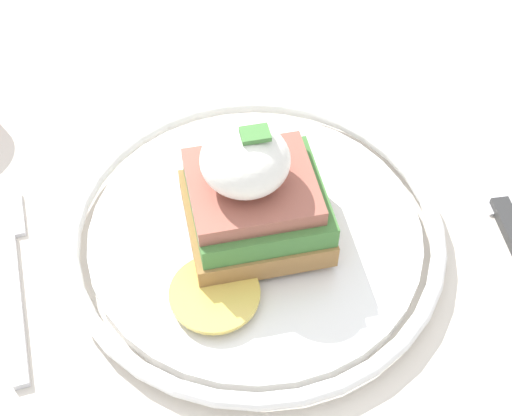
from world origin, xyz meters
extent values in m
cube|color=beige|center=(0.00, 0.00, 0.73)|extent=(0.89, 0.89, 0.03)
cylinder|color=beige|center=(0.38, 0.38, 0.36)|extent=(0.06, 0.06, 0.71)
cylinder|color=white|center=(0.03, 0.00, 0.75)|extent=(0.21, 0.21, 0.01)
torus|color=white|center=(0.03, 0.00, 0.75)|extent=(0.24, 0.24, 0.01)
cube|color=#9E703D|center=(0.03, 0.00, 0.77)|extent=(0.08, 0.08, 0.02)
cube|color=#427A38|center=(0.03, 0.00, 0.78)|extent=(0.08, 0.08, 0.02)
cube|color=#9E5647|center=(0.02, 0.00, 0.80)|extent=(0.07, 0.07, 0.01)
ellipsoid|color=white|center=(0.02, 0.00, 0.82)|extent=(0.05, 0.05, 0.04)
cylinder|color=#E5C656|center=(-0.01, -0.05, 0.76)|extent=(0.05, 0.05, 0.00)
cube|color=#47843D|center=(0.03, 0.00, 0.84)|extent=(0.02, 0.01, 0.00)
cube|color=silver|center=(-0.13, -0.02, 0.75)|extent=(0.02, 0.11, 0.00)
cube|color=silver|center=(-0.13, 0.05, 0.74)|extent=(0.02, 0.04, 0.00)
cube|color=silver|center=(0.19, 0.04, 0.74)|extent=(0.02, 0.11, 0.00)
camera|label=1|loc=(-0.03, -0.27, 1.11)|focal=50.00mm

